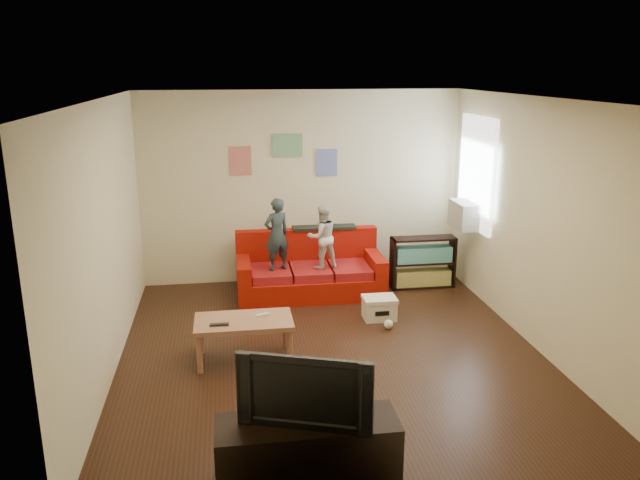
{
  "coord_description": "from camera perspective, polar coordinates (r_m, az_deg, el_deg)",
  "views": [
    {
      "loc": [
        -1.05,
        -6.11,
        3.0
      ],
      "look_at": [
        0.0,
        0.8,
        1.05
      ],
      "focal_mm": 35.0,
      "sensor_mm": 36.0,
      "label": 1
    }
  ],
  "objects": [
    {
      "name": "ac_unit",
      "position": [
        8.6,
        13.11,
        2.27
      ],
      "size": [
        0.28,
        0.55,
        0.35
      ],
      "primitive_type": "cube",
      "color": "#B7B2A3",
      "rests_on": "window"
    },
    {
      "name": "television",
      "position": [
        4.59,
        -1.18,
        -13.29
      ],
      "size": [
        0.97,
        0.45,
        0.56
      ],
      "primitive_type": "imported",
      "rotation": [
        0.0,
        0.0,
        -0.34
      ],
      "color": "black",
      "rests_on": "tv_stand"
    },
    {
      "name": "file_box",
      "position": [
        7.73,
        5.44,
        -6.18
      ],
      "size": [
        0.41,
        0.31,
        0.28
      ],
      "color": "white",
      "rests_on": "ground"
    },
    {
      "name": "bookshelf",
      "position": [
        8.86,
        9.34,
        -2.24
      ],
      "size": [
        0.89,
        0.27,
        0.72
      ],
      "color": "black",
      "rests_on": "ground"
    },
    {
      "name": "child_a",
      "position": [
        8.12,
        -3.98,
        0.51
      ],
      "size": [
        0.41,
        0.35,
        0.96
      ],
      "primitive_type": "imported",
      "rotation": [
        0.0,
        0.0,
        3.55
      ],
      "color": "#28373E",
      "rests_on": "sofa"
    },
    {
      "name": "artwork_right",
      "position": [
        8.81,
        0.61,
        7.1
      ],
      "size": [
        0.3,
        0.01,
        0.38
      ],
      "primitive_type": "cube",
      "color": "#727FCC",
      "rests_on": "room_shell"
    },
    {
      "name": "window",
      "position": [
        8.53,
        14.09,
        5.95
      ],
      "size": [
        0.04,
        1.08,
        1.48
      ],
      "primitive_type": "cube",
      "color": "white",
      "rests_on": "room_shell"
    },
    {
      "name": "game_controller",
      "position": [
        6.64,
        -5.28,
        -6.86
      ],
      "size": [
        0.15,
        0.08,
        0.03
      ],
      "primitive_type": "cube",
      "rotation": [
        0.0,
        0.0,
        0.31
      ],
      "color": "silver",
      "rests_on": "coffee_table"
    },
    {
      "name": "remote",
      "position": [
        6.48,
        -9.19,
        -7.64
      ],
      "size": [
        0.19,
        0.05,
        0.02
      ],
      "primitive_type": "cube",
      "rotation": [
        0.0,
        0.0,
        -0.02
      ],
      "color": "black",
      "rests_on": "coffee_table"
    },
    {
      "name": "sofa",
      "position": [
        8.5,
        -0.96,
        -3.01
      ],
      "size": [
        1.96,
        0.9,
        0.86
      ],
      "color": "#A01308",
      "rests_on": "ground"
    },
    {
      "name": "room_shell",
      "position": [
        6.42,
        1.07,
        0.68
      ],
      "size": [
        4.52,
        5.02,
        2.72
      ],
      "color": "#331C10",
      "rests_on": "ground"
    },
    {
      "name": "artwork_center",
      "position": [
        8.7,
        -3.01,
        8.64
      ],
      "size": [
        0.42,
        0.01,
        0.32
      ],
      "primitive_type": "cube",
      "color": "#72B27F",
      "rests_on": "room_shell"
    },
    {
      "name": "artwork_left",
      "position": [
        8.69,
        -7.29,
        7.19
      ],
      "size": [
        0.3,
        0.01,
        0.4
      ],
      "primitive_type": "cube",
      "color": "#D87266",
      "rests_on": "room_shell"
    },
    {
      "name": "coffee_table",
      "position": [
        6.62,
        -6.98,
        -7.75
      ],
      "size": [
        1.02,
        0.56,
        0.46
      ],
      "color": "#AE7659",
      "rests_on": "ground"
    },
    {
      "name": "tv_stand",
      "position": [
        4.87,
        -1.15,
        -18.8
      ],
      "size": [
        1.34,
        0.45,
        0.5
      ],
      "primitive_type": "cube",
      "rotation": [
        0.0,
        0.0,
        -0.0
      ],
      "color": "black",
      "rests_on": "ground"
    },
    {
      "name": "child_b",
      "position": [
        8.2,
        0.2,
        0.3
      ],
      "size": [
        0.48,
        0.41,
        0.85
      ],
      "primitive_type": "imported",
      "rotation": [
        0.0,
        0.0,
        3.38
      ],
      "color": "silver",
      "rests_on": "sofa"
    },
    {
      "name": "tissue",
      "position": [
        7.49,
        6.28,
        -7.67
      ],
      "size": [
        0.12,
        0.12,
        0.11
      ],
      "primitive_type": "sphere",
      "rotation": [
        0.0,
        0.0,
        -0.17
      ],
      "color": "silver",
      "rests_on": "ground"
    }
  ]
}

